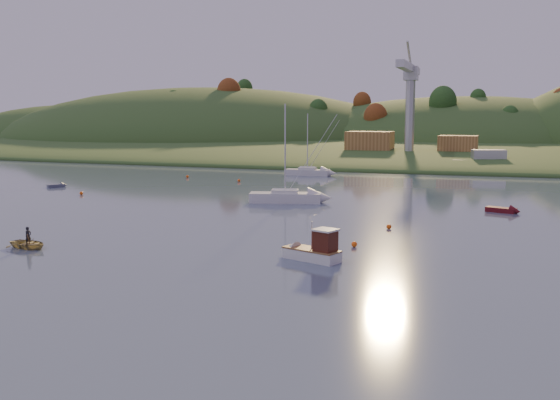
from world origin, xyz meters
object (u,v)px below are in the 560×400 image
(canoe, at_px, (29,244))
(grey_dinghy, at_px, (60,185))
(sailboat_near, at_px, (285,196))
(red_tender, at_px, (508,210))
(fishing_boat, at_px, (308,250))
(sailboat_far, at_px, (307,171))

(canoe, relative_size, grey_dinghy, 1.22)
(sailboat_near, height_order, red_tender, sailboat_near)
(red_tender, distance_m, grey_dinghy, 66.73)
(fishing_boat, relative_size, grey_dinghy, 1.84)
(fishing_boat, distance_m, canoe, 24.11)
(sailboat_far, distance_m, grey_dinghy, 44.18)
(fishing_boat, bearing_deg, sailboat_near, -47.84)
(sailboat_far, height_order, red_tender, sailboat_far)
(sailboat_near, relative_size, canoe, 3.35)
(red_tender, xyz_separation_m, grey_dinghy, (-66.57, 4.65, -0.05))
(fishing_boat, distance_m, red_tender, 33.81)
(sailboat_near, distance_m, sailboat_far, 36.53)
(sailboat_near, relative_size, sailboat_far, 1.10)
(sailboat_near, height_order, sailboat_far, sailboat_near)
(sailboat_near, distance_m, canoe, 35.77)
(sailboat_near, xyz_separation_m, grey_dinghy, (-39.30, 4.90, -0.57))
(sailboat_far, xyz_separation_m, grey_dinghy, (-31.65, -30.82, -0.51))
(fishing_boat, xyz_separation_m, sailboat_near, (-12.00, 29.91, 0.03))
(fishing_boat, height_order, red_tender, fishing_boat)
(canoe, bearing_deg, sailboat_far, 7.82)
(sailboat_near, bearing_deg, grey_dinghy, 157.75)
(sailboat_near, relative_size, grey_dinghy, 4.08)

